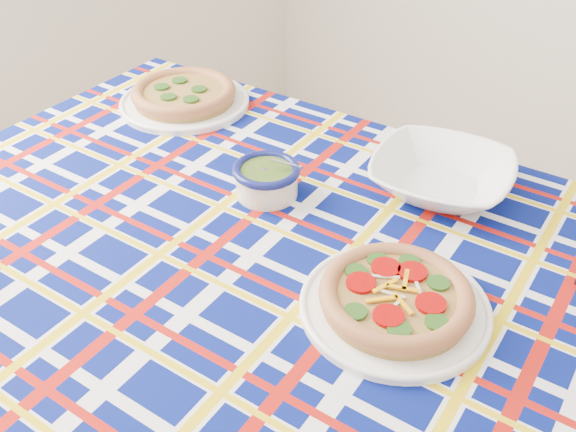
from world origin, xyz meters
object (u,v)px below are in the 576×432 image
Objects in this scene: dining_table at (298,290)px; pesto_bowl at (267,177)px; serving_bowl at (441,176)px; main_focaccia_plate at (396,296)px.

pesto_bowl reaches higher than dining_table.
serving_bowl is at bearing 42.07° from pesto_bowl.
serving_bowl is (0.09, 0.36, 0.12)m from dining_table.
serving_bowl is (0.27, 0.24, -0.01)m from pesto_bowl.
pesto_bowl is 0.49× the size of serving_bowl.
main_focaccia_plate reaches higher than dining_table.
serving_bowl reaches higher than dining_table.
dining_table is 0.39m from serving_bowl.
main_focaccia_plate is 1.12× the size of serving_bowl.
dining_table is at bearing -104.19° from serving_bowl.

